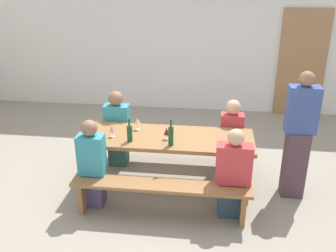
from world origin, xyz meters
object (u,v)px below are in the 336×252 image
(tasting_table, at_px, (168,142))
(seated_guest_far_0, at_px, (118,130))
(bench_near, at_px, (161,190))
(seated_guest_near_0, at_px, (92,165))
(wine_bottle_1, at_px, (130,133))
(seated_guest_far_1, at_px, (231,137))
(wine_bottle_2, at_px, (171,136))
(wine_glass_1, at_px, (112,129))
(wine_bottle_0, at_px, (233,142))
(wine_glass_2, at_px, (167,131))
(standing_host, at_px, (298,138))
(seated_guest_near_1, at_px, (233,176))
(wine_glass_0, at_px, (137,121))
(bench_far, at_px, (174,141))
(wooden_door, at_px, (302,64))

(tasting_table, xyz_separation_m, seated_guest_far_0, (-0.83, 0.55, -0.11))
(bench_near, distance_m, seated_guest_near_0, 0.91)
(wine_bottle_1, height_order, seated_guest_far_1, seated_guest_far_1)
(bench_near, height_order, seated_guest_far_1, seated_guest_far_1)
(wine_bottle_2, bearing_deg, bench_near, -98.75)
(wine_bottle_1, relative_size, wine_glass_1, 1.90)
(tasting_table, height_order, bench_near, tasting_table)
(wine_bottle_0, height_order, seated_guest_far_1, seated_guest_far_1)
(wine_bottle_2, distance_m, wine_glass_2, 0.19)
(seated_guest_far_1, bearing_deg, standing_host, 56.00)
(standing_host, bearing_deg, wine_bottle_2, 9.33)
(seated_guest_near_1, bearing_deg, wine_glass_1, 74.04)
(wine_glass_0, bearing_deg, seated_guest_near_0, -120.76)
(bench_far, xyz_separation_m, wine_glass_0, (-0.44, -0.52, 0.52))
(wine_bottle_0, height_order, wine_glass_1, wine_bottle_0)
(bench_far, distance_m, seated_guest_far_0, 0.87)
(bench_far, distance_m, seated_guest_near_0, 1.53)
(bench_near, xyz_separation_m, wine_bottle_0, (0.82, 0.39, 0.51))
(wine_glass_2, distance_m, seated_guest_far_0, 1.08)
(seated_guest_near_1, height_order, seated_guest_far_1, seated_guest_near_1)
(tasting_table, height_order, seated_guest_near_0, seated_guest_near_0)
(wine_bottle_2, relative_size, seated_guest_far_1, 0.31)
(wooden_door, xyz_separation_m, wine_bottle_1, (-2.74, -3.28, -0.19))
(wine_bottle_2, relative_size, standing_host, 0.20)
(wine_bottle_1, xyz_separation_m, wine_glass_0, (0.03, 0.37, 0.02))
(wine_bottle_1, bearing_deg, wine_glass_2, 13.80)
(wine_bottle_2, height_order, seated_guest_near_0, seated_guest_near_0)
(seated_guest_far_0, xyz_separation_m, standing_host, (2.48, -0.54, 0.25))
(tasting_table, xyz_separation_m, seated_guest_near_0, (-0.87, -0.55, -0.12))
(wine_glass_1, distance_m, seated_guest_near_0, 0.56)
(seated_guest_near_0, bearing_deg, seated_guest_far_0, -2.27)
(wine_glass_1, bearing_deg, wooden_door, 46.70)
(wine_bottle_1, height_order, wine_glass_1, wine_bottle_1)
(wine_bottle_2, relative_size, seated_guest_far_0, 0.29)
(wine_bottle_0, bearing_deg, wine_glass_0, 159.42)
(bench_far, distance_m, wine_glass_2, 0.93)
(wine_glass_1, distance_m, standing_host, 2.38)
(bench_far, height_order, seated_guest_far_1, seated_guest_far_1)
(wooden_door, xyz_separation_m, wine_bottle_0, (-1.45, -3.38, -0.19))
(bench_near, distance_m, wine_glass_0, 1.11)
(tasting_table, bearing_deg, wine_glass_0, 158.44)
(wine_glass_0, xyz_separation_m, standing_host, (2.10, -0.17, -0.06))
(wine_glass_1, relative_size, standing_host, 0.09)
(wine_bottle_0, relative_size, seated_guest_far_1, 0.28)
(tasting_table, relative_size, seated_guest_near_1, 1.98)
(wine_glass_1, height_order, seated_guest_near_1, seated_guest_near_1)
(standing_host, bearing_deg, seated_guest_near_1, 34.00)
(tasting_table, height_order, wine_bottle_2, wine_bottle_2)
(wine_glass_1, height_order, wine_glass_2, wine_glass_2)
(seated_guest_near_0, bearing_deg, wine_bottle_0, -81.80)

